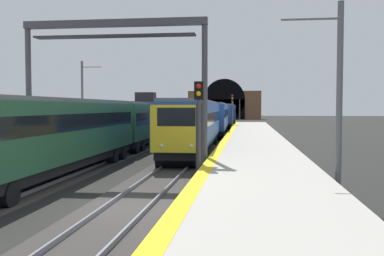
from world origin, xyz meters
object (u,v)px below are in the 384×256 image
Objects in this scene: train_adjacent_platform at (115,125)px; railway_signal_near at (199,125)px; train_main_approaching at (220,115)px; railway_signal_far at (240,107)px; overhead_signal_gantry at (114,58)px; catenary_mast_near at (83,100)px; railway_signal_mid at (232,110)px; catenary_mast_far at (338,100)px.

train_adjacent_platform is 13.18m from railway_signal_near.
train_adjacent_platform is (-33.19, 5.15, -0.05)m from train_main_approaching.
overhead_signal_gantry is at bearing -2.82° from railway_signal_far.
railway_signal_near is 0.49× the size of overhead_signal_gantry.
catenary_mast_near is at bearing -148.87° from railway_signal_near.
railway_signal_far is at bearing -180.00° from railway_signal_near.
overhead_signal_gantry is (-91.42, 4.50, 2.48)m from railway_signal_far.
catenary_mast_near is at bearing -150.14° from train_adjacent_platform.
overhead_signal_gantry is at bearing -122.81° from railway_signal_near.
railway_signal_near is 0.56× the size of catenary_mast_near.
catenary_mast_near reaches higher than train_adjacent_platform.
train_main_approaching is 4.84m from railway_signal_mid.
overhead_signal_gantry is at bearing -4.93° from train_main_approaching.
train_adjacent_platform is at bearing 43.46° from catenary_mast_far.
railway_signal_mid reaches higher than railway_signal_near.
railway_signal_far is (50.01, -1.93, 1.07)m from train_main_approaching.
railway_signal_mid is 0.56× the size of overhead_signal_gantry.
railway_signal_mid reaches higher than train_adjacent_platform.
railway_signal_mid is at bearing -180.00° from railway_signal_near.
overhead_signal_gantry reaches higher than train_adjacent_platform.
railway_signal_near is 27.49m from catenary_mast_near.
railway_signal_far is at bearing 3.09° from catenary_mast_far.
train_adjacent_platform is 5.20× the size of catenary_mast_far.
train_main_approaching is at bearing -30.51° from catenary_mast_near.
train_main_approaching is 44.35m from railway_signal_near.
train_adjacent_platform reaches higher than train_main_approaching.
catenary_mast_near is (-16.43, 14.19, 1.09)m from railway_signal_mid.
railway_signal_mid is 0.72× the size of catenary_mast_far.
catenary_mast_near is (12.38, 7.12, 1.89)m from train_adjacent_platform.
overhead_signal_gantry is at bearing 64.03° from catenary_mast_far.
catenary_mast_near is at bearing -40.81° from railway_signal_mid.
railway_signal_mid is (39.93, 0.00, 0.34)m from railway_signal_near.
train_main_approaching is 17.81× the size of railway_signal_near.
railway_signal_mid is at bearing -6.93° from overhead_signal_gantry.
catenary_mast_near reaches higher than railway_signal_mid.
overhead_signal_gantry reaches higher than railway_signal_mid.
train_adjacent_platform is at bearing -10.18° from train_main_approaching.
train_main_approaching is 11.14× the size of catenary_mast_far.
train_adjacent_platform is 83.51m from railway_signal_far.
railway_signal_near is at bearing -148.87° from catenary_mast_near.
overhead_signal_gantry is at bearing -154.80° from catenary_mast_near.
catenary_mast_near reaches higher than catenary_mast_far.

